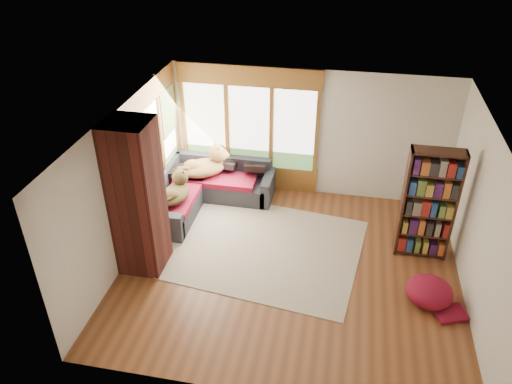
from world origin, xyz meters
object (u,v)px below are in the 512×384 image
at_px(area_rug, 258,246).
at_px(dog_brindle, 176,186).
at_px(bookshelf, 428,205).
at_px(pouf, 429,291).
at_px(brick_chimney, 137,198).
at_px(dog_tan, 206,160).
at_px(sectional_sofa, 204,188).

bearing_deg(area_rug, dog_brindle, 162.60).
height_order(bookshelf, pouf, bookshelf).
distance_m(brick_chimney, bookshelf, 4.70).
bearing_deg(pouf, bookshelf, 92.10).
relative_size(brick_chimney, dog_brindle, 3.12).
bearing_deg(brick_chimney, bookshelf, 14.40).
height_order(area_rug, dog_tan, dog_tan).
relative_size(brick_chimney, bookshelf, 1.30).
height_order(brick_chimney, dog_tan, brick_chimney).
bearing_deg(bookshelf, pouf, -87.90).
distance_m(sectional_sofa, bookshelf, 4.25).
bearing_deg(dog_tan, brick_chimney, -134.69).
xyz_separation_m(sectional_sofa, dog_tan, (-0.01, 0.26, 0.50)).
distance_m(brick_chimney, pouf, 4.71).
distance_m(area_rug, dog_brindle, 1.87).
height_order(sectional_sofa, dog_tan, dog_tan).
bearing_deg(sectional_sofa, dog_tan, 87.51).
bearing_deg(dog_tan, sectional_sofa, -122.36).
xyz_separation_m(brick_chimney, area_rug, (1.77, 0.81, -1.29)).
bearing_deg(brick_chimney, pouf, -0.36).
distance_m(dog_tan, dog_brindle, 1.04).
xyz_separation_m(area_rug, dog_brindle, (-1.64, 0.51, 0.75)).
height_order(area_rug, pouf, pouf).
xyz_separation_m(sectional_sofa, bookshelf, (4.09, -0.88, 0.70)).
distance_m(bookshelf, pouf, 1.43).
xyz_separation_m(area_rug, dog_tan, (-1.33, 1.50, 0.80)).
relative_size(area_rug, bookshelf, 1.76).
relative_size(pouf, dog_brindle, 0.85).
bearing_deg(area_rug, dog_tan, 131.56).
height_order(brick_chimney, pouf, brick_chimney).
height_order(pouf, dog_brindle, dog_brindle).
xyz_separation_m(area_rug, pouf, (2.81, -0.83, 0.20)).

